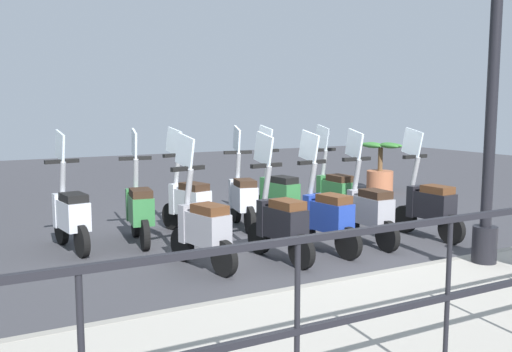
# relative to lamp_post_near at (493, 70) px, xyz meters

# --- Properties ---
(ground_plane) EXTENTS (28.00, 28.00, 0.00)m
(ground_plane) POSITION_rel_lamp_post_near_xyz_m (2.40, 0.92, -2.22)
(ground_plane) COLOR #38383D
(promenade_walkway) EXTENTS (2.20, 20.00, 0.15)m
(promenade_walkway) POSITION_rel_lamp_post_near_xyz_m (-0.75, 0.92, -2.15)
(promenade_walkway) COLOR #A39E93
(promenade_walkway) RESTS_ON ground_plane
(lamp_post_near) EXTENTS (0.26, 0.90, 4.65)m
(lamp_post_near) POSITION_rel_lamp_post_near_xyz_m (0.00, 0.00, 0.00)
(lamp_post_near) COLOR black
(lamp_post_near) RESTS_ON promenade_walkway
(potted_palm) EXTENTS (1.06, 0.66, 1.05)m
(potted_palm) POSITION_rel_lamp_post_near_xyz_m (5.21, -3.03, -1.78)
(potted_palm) COLOR #9E5B3D
(potted_palm) RESTS_ON ground_plane
(scooter_near_0) EXTENTS (1.23, 0.44, 1.54)m
(scooter_near_0) POSITION_rel_lamp_post_near_xyz_m (1.58, -0.76, -1.74)
(scooter_near_0) COLOR black
(scooter_near_0) RESTS_ON ground_plane
(scooter_near_1) EXTENTS (1.23, 0.44, 1.54)m
(scooter_near_1) POSITION_rel_lamp_post_near_xyz_m (1.68, 0.23, -1.74)
(scooter_near_1) COLOR black
(scooter_near_1) RESTS_ON ground_plane
(scooter_near_2) EXTENTS (1.23, 0.44, 1.54)m
(scooter_near_2) POSITION_rel_lamp_post_near_xyz_m (1.63, 0.95, -1.74)
(scooter_near_2) COLOR black
(scooter_near_2) RESTS_ON ground_plane
(scooter_near_3) EXTENTS (1.23, 0.44, 1.54)m
(scooter_near_3) POSITION_rel_lamp_post_near_xyz_m (1.57, 1.66, -1.74)
(scooter_near_3) COLOR black
(scooter_near_3) RESTS_ON ground_plane
(scooter_near_4) EXTENTS (1.22, 0.49, 1.54)m
(scooter_near_4) POSITION_rel_lamp_post_near_xyz_m (1.73, 2.59, -1.74)
(scooter_near_4) COLOR black
(scooter_near_4) RESTS_ON ground_plane
(scooter_far_0) EXTENTS (1.23, 0.44, 1.54)m
(scooter_far_0) POSITION_rel_lamp_post_near_xyz_m (3.18, -0.31, -1.74)
(scooter_far_0) COLOR black
(scooter_far_0) RESTS_ON ground_plane
(scooter_far_1) EXTENTS (1.23, 0.45, 1.54)m
(scooter_far_1) POSITION_rel_lamp_post_near_xyz_m (3.44, 0.57, -1.74)
(scooter_far_1) COLOR black
(scooter_far_1) RESTS_ON ground_plane
(scooter_far_2) EXTENTS (1.22, 0.50, 1.54)m
(scooter_far_2) POSITION_rel_lamp_post_near_xyz_m (3.42, 1.21, -1.74)
(scooter_far_2) COLOR black
(scooter_far_2) RESTS_ON ground_plane
(scooter_far_3) EXTENTS (1.21, 0.52, 1.54)m
(scooter_far_3) POSITION_rel_lamp_post_near_xyz_m (3.43, 2.08, -1.74)
(scooter_far_3) COLOR black
(scooter_far_3) RESTS_ON ground_plane
(scooter_far_4) EXTENTS (1.23, 0.46, 1.54)m
(scooter_far_4) POSITION_rel_lamp_post_near_xyz_m (3.23, 2.86, -1.74)
(scooter_far_4) COLOR black
(scooter_far_4) RESTS_ON ground_plane
(scooter_far_5) EXTENTS (1.23, 0.44, 1.54)m
(scooter_far_5) POSITION_rel_lamp_post_near_xyz_m (3.28, 3.75, -1.74)
(scooter_far_5) COLOR black
(scooter_far_5) RESTS_ON ground_plane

